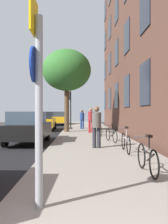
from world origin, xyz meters
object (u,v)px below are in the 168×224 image
at_px(bicycle_0, 147,158).
at_px(car_3, 60,118).
at_px(pedestrian_2, 82,118).
at_px(sign_post, 37,89).
at_px(bicycle_4, 92,126).
at_px(traffic_light, 70,102).
at_px(tree_near, 67,71).
at_px(bicycle_1, 126,142).
at_px(bicycle_2, 111,135).
at_px(car_1, 28,127).
at_px(car_2, 43,121).
at_px(pedestrian_1, 91,118).
at_px(bicycle_3, 98,130).
at_px(pedestrian_0, 97,124).

xyz_separation_m(bicycle_0, car_3, (-3.98, 22.95, 0.35)).
bearing_deg(pedestrian_2, sign_post, -93.17).
bearing_deg(bicycle_4, sign_post, -96.58).
distance_m(traffic_light, tree_near, 5.27).
relative_size(bicycle_1, car_3, 0.39).
xyz_separation_m(bicycle_0, bicycle_1, (0.08, 3.00, 0.00)).
height_order(bicycle_2, pedestrian_2, pedestrian_2).
bearing_deg(tree_near, car_1, -106.32).
height_order(tree_near, car_2, tree_near).
height_order(bicycle_1, pedestrian_1, pedestrian_1).
xyz_separation_m(bicycle_3, pedestrian_0, (-0.44, -4.96, 0.64)).
bearing_deg(bicycle_0, pedestrian_1, 94.18).
relative_size(pedestrian_2, car_2, 0.40).
distance_m(sign_post, pedestrian_0, 6.25).
xyz_separation_m(traffic_light, car_2, (-2.18, -2.13, -1.68)).
xyz_separation_m(pedestrian_0, car_2, (-3.82, 10.58, -0.26)).
bearing_deg(sign_post, pedestrian_2, 86.83).
bearing_deg(pedestrian_0, bicycle_0, -77.03).
distance_m(bicycle_2, pedestrian_0, 2.24).
xyz_separation_m(sign_post, pedestrian_1, (1.51, 13.09, -0.85)).
relative_size(car_2, car_3, 0.93).
bearing_deg(car_3, tree_near, -82.76).
bearing_deg(traffic_light, pedestrian_2, -59.13).
height_order(sign_post, pedestrian_2, sign_post).
height_order(bicycle_0, pedestrian_0, pedestrian_0).
height_order(tree_near, car_1, tree_near).
distance_m(bicycle_2, bicycle_3, 3.03).
relative_size(sign_post, car_3, 0.73).
bearing_deg(bicycle_2, bicycle_0, -89.62).
bearing_deg(pedestrian_2, bicycle_1, -82.91).
xyz_separation_m(bicycle_4, car_2, (-4.04, 2.62, 0.34)).
relative_size(bicycle_4, pedestrian_0, 0.99).
bearing_deg(pedestrian_0, pedestrian_1, 89.03).
xyz_separation_m(traffic_light, pedestrian_1, (1.75, -5.64, -1.38)).
height_order(sign_post, bicycle_4, sign_post).
bearing_deg(tree_near, bicycle_4, 1.16).
relative_size(bicycle_4, car_1, 0.41).
bearing_deg(tree_near, sign_post, -88.90).
bearing_deg(bicycle_4, traffic_light, 111.40).
relative_size(traffic_light, car_2, 0.83).
relative_size(pedestrian_1, car_2, 0.42).
bearing_deg(bicycle_0, pedestrian_0, 102.97).
bearing_deg(car_2, bicycle_2, -61.36).
distance_m(sign_post, bicycle_4, 14.16).
bearing_deg(traffic_light, car_1, -99.15).
xyz_separation_m(sign_post, car_1, (-1.93, 8.28, -1.15)).
relative_size(bicycle_4, pedestrian_1, 0.96).
distance_m(bicycle_1, bicycle_3, 6.03).
bearing_deg(car_2, car_1, -86.57).
height_order(traffic_light, bicycle_0, traffic_light).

